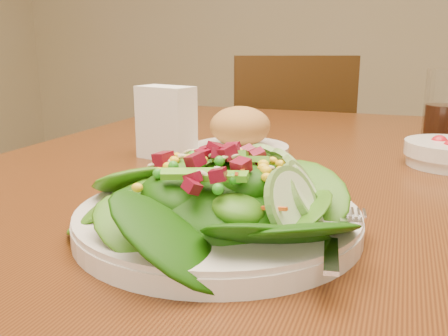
{
  "coord_description": "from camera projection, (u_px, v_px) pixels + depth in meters",
  "views": [
    {
      "loc": [
        0.24,
        -0.77,
        0.95
      ],
      "look_at": [
        0.06,
        -0.27,
        0.82
      ],
      "focal_mm": 40.0,
      "sensor_mm": 36.0,
      "label": 1
    }
  ],
  "objects": [
    {
      "name": "bread_plate",
      "position": [
        240.0,
        135.0,
        0.9
      ],
      "size": [
        0.18,
        0.18,
        0.09
      ],
      "color": "silver",
      "rests_on": "dining_table"
    },
    {
      "name": "chair_far",
      "position": [
        287.0,
        175.0,
        1.81
      ],
      "size": [
        0.54,
        0.54,
        0.91
      ],
      "rotation": [
        0.0,
        0.0,
        3.52
      ],
      "color": "black",
      "rests_on": "ground_plane"
    },
    {
      "name": "napkin_holder",
      "position": [
        166.0,
        121.0,
        0.87
      ],
      "size": [
        0.11,
        0.08,
        0.13
      ],
      "rotation": [
        0.0,
        0.0,
        -0.24
      ],
      "color": "white",
      "rests_on": "dining_table"
    },
    {
      "name": "salad_plate",
      "position": [
        227.0,
        203.0,
        0.53
      ],
      "size": [
        0.31,
        0.31,
        0.09
      ],
      "rotation": [
        0.0,
        0.0,
        -0.3
      ],
      "color": "silver",
      "rests_on": "dining_table"
    },
    {
      "name": "drinking_glass",
      "position": [
        444.0,
        110.0,
        1.04
      ],
      "size": [
        0.08,
        0.08,
        0.15
      ],
      "color": "silver",
      "rests_on": "dining_table"
    },
    {
      "name": "dining_table",
      "position": [
        244.0,
        223.0,
        0.86
      ],
      "size": [
        0.9,
        1.4,
        0.75
      ],
      "color": "#592D10",
      "rests_on": "ground_plane"
    }
  ]
}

